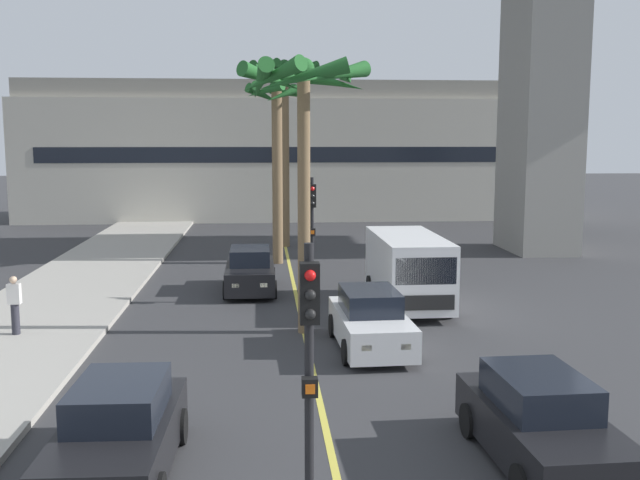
{
  "coord_description": "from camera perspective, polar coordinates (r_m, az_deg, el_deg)",
  "views": [
    {
      "loc": [
        -1.16,
        -0.57,
        5.48
      ],
      "look_at": [
        0.0,
        14.0,
        3.44
      ],
      "focal_mm": 41.01,
      "sensor_mm": 36.0,
      "label": 1
    }
  ],
  "objects": [
    {
      "name": "pedestrian_mid_block",
      "position": [
        21.65,
        -22.73,
        -4.63
      ],
      "size": [
        0.34,
        0.22,
        1.62
      ],
      "color": "#2D2D38",
      "rests_on": "sidewalk_left"
    },
    {
      "name": "lane_stripe_center",
      "position": [
        25.2,
        -1.82,
        -4.6
      ],
      "size": [
        0.14,
        56.0,
        0.01
      ],
      "primitive_type": "cube",
      "color": "#DBCC4C",
      "rests_on": "ground"
    },
    {
      "name": "car_queue_second",
      "position": [
        19.24,
        3.96,
        -6.39
      ],
      "size": [
        1.94,
        4.15,
        1.56
      ],
      "color": "white",
      "rests_on": "ground"
    },
    {
      "name": "palm_tree_near_median",
      "position": [
        36.93,
        -2.8,
        10.75
      ],
      "size": [
        3.6,
        3.65,
        9.33
      ],
      "color": "brown",
      "rests_on": "ground"
    },
    {
      "name": "delivery_van",
      "position": [
        23.91,
        6.87,
        -2.2
      ],
      "size": [
        2.18,
        5.26,
        2.36
      ],
      "color": "white",
      "rests_on": "ground"
    },
    {
      "name": "car_queue_third",
      "position": [
        13.18,
        16.81,
        -13.57
      ],
      "size": [
        1.94,
        4.15,
        1.56
      ],
      "color": "black",
      "rests_on": "ground"
    },
    {
      "name": "traffic_light_median_far",
      "position": [
        24.17,
        -0.61,
        1.38
      ],
      "size": [
        0.24,
        0.37,
        4.2
      ],
      "color": "black",
      "rests_on": "ground"
    },
    {
      "name": "traffic_light_median_near",
      "position": [
        9.25,
        -0.83,
        -9.47
      ],
      "size": [
        0.24,
        0.37,
        4.2
      ],
      "color": "black",
      "rests_on": "ground"
    },
    {
      "name": "palm_tree_mid_median",
      "position": [
        31.86,
        -3.42,
        8.78
      ],
      "size": [
        2.81,
        2.89,
        7.95
      ],
      "color": "brown",
      "rests_on": "ground"
    },
    {
      "name": "car_queue_fourth",
      "position": [
        26.41,
        -5.47,
        -2.46
      ],
      "size": [
        1.85,
        4.11,
        1.56
      ],
      "color": "black",
      "rests_on": "ground"
    },
    {
      "name": "car_queue_front",
      "position": [
        12.69,
        -15.43,
        -14.37
      ],
      "size": [
        1.91,
        4.14,
        1.56
      ],
      "color": "black",
      "rests_on": "ground"
    },
    {
      "name": "palm_tree_far_median",
      "position": [
        20.22,
        -1.39,
        10.66
      ],
      "size": [
        3.68,
        3.7,
        7.65
      ],
      "color": "brown",
      "rests_on": "ground"
    },
    {
      "name": "pier_building_backdrop",
      "position": [
        51.34,
        -3.29,
        6.91
      ],
      "size": [
        34.28,
        8.04,
        9.22
      ],
      "color": "beige",
      "rests_on": "ground"
    }
  ]
}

